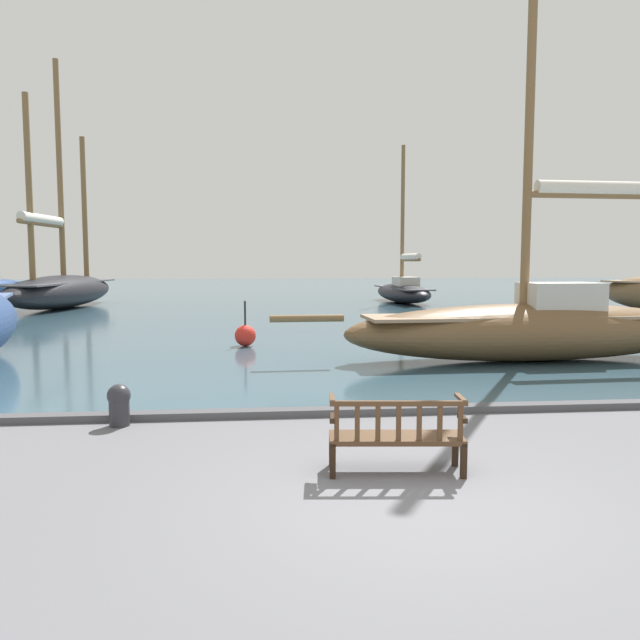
# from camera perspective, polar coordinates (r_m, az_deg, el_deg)

# --- Properties ---
(ground_plane) EXTENTS (160.00, 160.00, 0.00)m
(ground_plane) POSITION_cam_1_polar(r_m,az_deg,el_deg) (6.85, 8.35, -16.34)
(ground_plane) COLOR slate
(harbor_water) EXTENTS (100.00, 80.00, 0.08)m
(harbor_water) POSITION_cam_1_polar(r_m,az_deg,el_deg) (50.26, -3.85, 2.52)
(harbor_water) COLOR #385666
(harbor_water) RESTS_ON ground
(quay_edge_kerb) EXTENTS (40.00, 0.30, 0.12)m
(quay_edge_kerb) POSITION_cam_1_polar(r_m,az_deg,el_deg) (10.44, 3.20, -8.31)
(quay_edge_kerb) COLOR #4C4C50
(quay_edge_kerb) RESTS_ON ground
(park_bench) EXTENTS (1.64, 0.67, 0.92)m
(park_bench) POSITION_cam_1_polar(r_m,az_deg,el_deg) (7.61, 7.00, -10.36)
(park_bench) COLOR black
(park_bench) RESTS_ON ground
(sailboat_outer_starboard) EXTENTS (2.78, 8.03, 9.29)m
(sailboat_outer_starboard) POSITION_cam_1_polar(r_m,az_deg,el_deg) (37.63, 7.60, 2.72)
(sailboat_outer_starboard) COLOR black
(sailboat_outer_starboard) RESTS_ON harbor_water
(sailboat_nearest_port) EXTENTS (4.15, 11.78, 12.84)m
(sailboat_nearest_port) POSITION_cam_1_polar(r_m,az_deg,el_deg) (35.59, -22.56, 2.86)
(sailboat_nearest_port) COLOR black
(sailboat_nearest_port) RESTS_ON harbor_water
(sailboat_far_port) EXTENTS (11.28, 2.55, 13.25)m
(sailboat_far_port) POSITION_cam_1_polar(r_m,az_deg,el_deg) (16.30, 19.06, -0.21)
(sailboat_far_port) COLOR brown
(sailboat_far_port) RESTS_ON harbor_water
(mooring_bollard) EXTENTS (0.36, 0.36, 0.65)m
(mooring_bollard) POSITION_cam_1_polar(r_m,az_deg,el_deg) (10.16, -17.90, -7.24)
(mooring_bollard) COLOR #2D2D33
(mooring_bollard) RESTS_ON ground
(channel_buoy) EXTENTS (0.61, 0.61, 1.31)m
(channel_buoy) POSITION_cam_1_polar(r_m,az_deg,el_deg) (18.19, -6.85, -1.41)
(channel_buoy) COLOR red
(channel_buoy) RESTS_ON harbor_water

